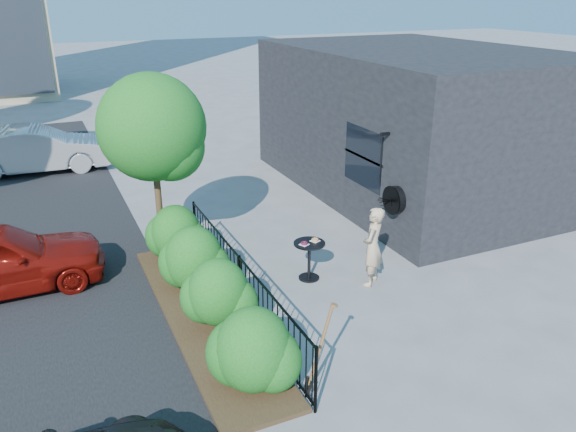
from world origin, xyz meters
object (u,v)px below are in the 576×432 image
patio_tree (156,134)px  shovel (318,354)px  woman (373,247)px  car_silver (36,150)px  cafe_table (309,254)px

patio_tree → shovel: size_ratio=2.72×
patio_tree → woman: bearing=-40.2°
woman → shovel: 3.48m
woman → shovel: size_ratio=1.12×
car_silver → shovel: bearing=-162.1°
shovel → patio_tree: bearing=100.4°
cafe_table → car_silver: size_ratio=0.19×
cafe_table → car_silver: 11.15m
shovel → car_silver: size_ratio=0.33×
patio_tree → car_silver: size_ratio=0.88×
patio_tree → car_silver: (-2.30, 7.89, -2.03)m
cafe_table → car_silver: car_silver is taller
woman → car_silver: size_ratio=0.36×
cafe_table → shovel: 3.45m
woman → car_silver: (-5.74, 10.80, -0.08)m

